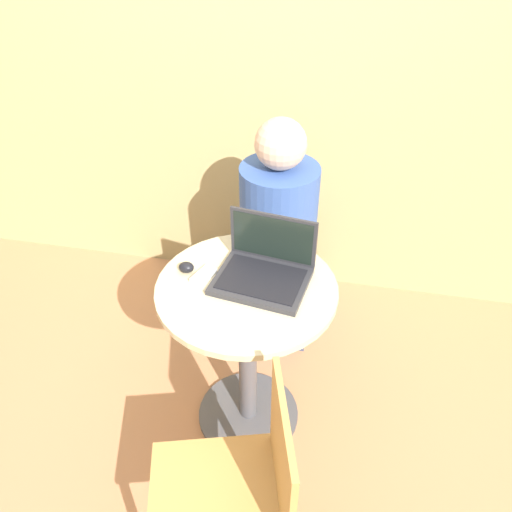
# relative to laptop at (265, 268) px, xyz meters

# --- Properties ---
(ground_plane) EXTENTS (12.00, 12.00, 0.00)m
(ground_plane) POSITION_rel_laptop_xyz_m (-0.05, -0.06, -0.80)
(ground_plane) COLOR tan
(back_wall) EXTENTS (7.00, 0.05, 2.60)m
(back_wall) POSITION_rel_laptop_xyz_m (-0.05, 0.96, 0.50)
(back_wall) COLOR tan
(back_wall) RESTS_ON ground_plane
(round_table) EXTENTS (0.65, 0.65, 0.76)m
(round_table) POSITION_rel_laptop_xyz_m (-0.05, -0.06, -0.29)
(round_table) COLOR #4C4C51
(round_table) RESTS_ON ground_plane
(laptop) EXTENTS (0.36, 0.30, 0.21)m
(laptop) POSITION_rel_laptop_xyz_m (0.00, 0.00, 0.00)
(laptop) COLOR #2D2D33
(laptop) RESTS_ON round_table
(cell_phone) EXTENTS (0.08, 0.11, 0.02)m
(cell_phone) POSITION_rel_laptop_xyz_m (-0.22, -0.04, -0.03)
(cell_phone) COLOR silver
(cell_phone) RESTS_ON round_table
(computer_mouse) EXTENTS (0.06, 0.05, 0.04)m
(computer_mouse) POSITION_rel_laptop_xyz_m (-0.29, -0.02, -0.02)
(computer_mouse) COLOR black
(computer_mouse) RESTS_ON round_table
(chair_empty) EXTENTS (0.50, 0.50, 0.84)m
(chair_empty) POSITION_rel_laptop_xyz_m (0.04, -0.65, -0.35)
(chair_empty) COLOR tan
(chair_empty) RESTS_ON ground_plane
(person_seated) EXTENTS (0.35, 0.53, 1.17)m
(person_seated) POSITION_rel_laptop_xyz_m (-0.03, 0.53, -0.31)
(person_seated) COLOR #3D4766
(person_seated) RESTS_ON ground_plane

